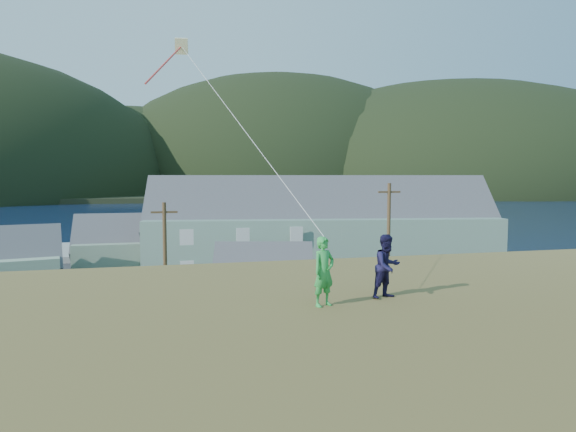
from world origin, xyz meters
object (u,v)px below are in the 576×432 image
object	(u,v)px
wharf	(133,250)
kite_flyer_green	(324,271)
shed_white	(263,278)
kite_flyer_navy	(387,266)
shed_palegreen_far	(133,247)
lodge	(321,229)

from	to	relation	value
wharf	kite_flyer_green	size ratio (longest dim) A/B	15.70
shed_white	kite_flyer_navy	xyz separation A→B (m)	(-1.96, -27.00, 5.64)
shed_palegreen_far	kite_flyer_navy	xyz separation A→B (m)	(8.75, -43.34, 5.05)
lodge	kite_flyer_green	bearing A→B (deg)	-98.55
shed_palegreen_far	kite_flyer_green	size ratio (longest dim) A/B	6.97
lodge	kite_flyer_navy	size ratio (longest dim) A/B	22.66
shed_white	shed_palegreen_far	distance (m)	19.55
wharf	kite_flyer_navy	bearing A→B (deg)	-80.64
shed_white	kite_flyer_green	size ratio (longest dim) A/B	5.23
shed_white	kite_flyer_green	xyz separation A→B (m)	(-3.76, -27.40, 5.66)
shed_palegreen_far	kite_flyer_navy	distance (m)	44.50
wharf	shed_palegreen_far	bearing A→B (deg)	-86.54
wharf	kite_flyer_navy	size ratio (longest dim) A/B	16.08
shed_palegreen_far	shed_white	bearing A→B (deg)	-56.80
lodge	kite_flyer_navy	xyz separation A→B (m)	(-10.40, -38.90, 3.20)
kite_flyer_green	shed_palegreen_far	bearing A→B (deg)	73.90
shed_white	shed_palegreen_far	xyz separation A→B (m)	(-10.71, 16.34, 0.60)
lodge	kite_flyer_green	xyz separation A→B (m)	(-12.20, -39.30, 3.22)
shed_palegreen_far	kite_flyer_navy	world-z (taller)	kite_flyer_navy
shed_white	kite_flyer_navy	bearing A→B (deg)	-80.62
kite_flyer_navy	kite_flyer_green	bearing A→B (deg)	173.51
lodge	shed_white	bearing A→B (deg)	-116.63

